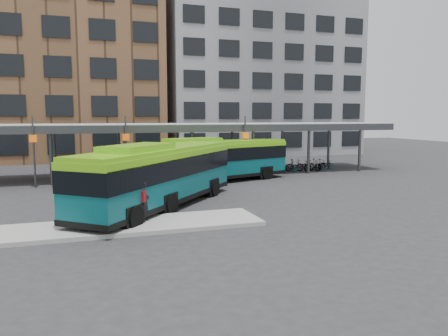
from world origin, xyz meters
The scene contains 9 objects.
ground centered at (0.00, 0.00, 0.00)m, with size 120.00×120.00×0.00m, color #28282B.
boarding_island centered at (-5.50, -3.00, 0.09)m, with size 14.00×3.00×0.18m, color gray.
canopy centered at (-0.06, 12.87, 3.91)m, with size 40.00×6.53×4.80m.
building_brick centered at (-10.00, 32.00, 11.00)m, with size 26.00×14.00×22.00m, color brown.
building_grey centered at (16.00, 32.00, 10.00)m, with size 24.00×14.00×20.00m, color slate.
bus_front centered at (-2.22, 0.69, 1.79)m, with size 10.06×11.21×3.43m.
bus_rear centered at (3.15, 8.34, 1.69)m, with size 11.99×6.16×3.26m.
pedestrian centered at (-3.54, -2.78, 1.10)m, with size 0.69×0.78×1.81m.
bike_rack centered at (12.81, 12.09, 0.49)m, with size 5.76×1.30×1.06m.
Camera 1 is at (-6.16, -21.64, 4.76)m, focal length 35.00 mm.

